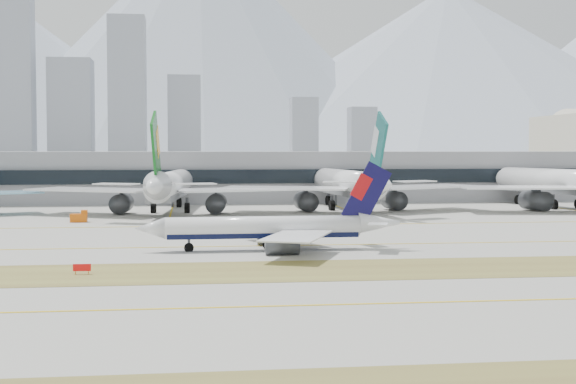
{
  "coord_description": "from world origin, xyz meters",
  "views": [
    {
      "loc": [
        -21.96,
        -133.61,
        15.6
      ],
      "look_at": [
        -3.17,
        18.0,
        7.5
      ],
      "focal_mm": 50.0,
      "sensor_mm": 36.0,
      "label": 1
    }
  ],
  "objects": [
    {
      "name": "gse_b",
      "position": [
        -45.38,
        42.27,
        1.05
      ],
      "size": [
        3.55,
        2.0,
        2.6
      ],
      "color": "#D6580B",
      "rests_on": "ground"
    },
    {
      "name": "gse_c",
      "position": [
        14.04,
        38.47,
        1.05
      ],
      "size": [
        3.55,
        2.0,
        2.6
      ],
      "color": "#D6580B",
      "rests_on": "ground"
    },
    {
      "name": "taxiing_airliner",
      "position": [
        -9.03,
        -10.46,
        3.37
      ],
      "size": [
        41.52,
        36.16,
        13.97
      ],
      "rotation": [
        0.0,
        0.0,
        3.15
      ],
      "color": "white",
      "rests_on": "ground"
    },
    {
      "name": "apron_markings",
      "position": [
        0.0,
        -53.95,
        0.02
      ],
      "size": [
        360.0,
        122.22,
        0.06
      ],
      "color": "brown",
      "rests_on": "ground"
    },
    {
      "name": "widebody_eva",
      "position": [
        -26.67,
        64.05,
        6.44
      ],
      "size": [
        67.7,
        66.55,
        24.24
      ],
      "rotation": [
        0.0,
        0.0,
        1.47
      ],
      "color": "white",
      "rests_on": "ground"
    },
    {
      "name": "widebody_china_air",
      "position": [
        77.01,
        65.02,
        6.61
      ],
      "size": [
        67.86,
        67.59,
        24.85
      ],
      "rotation": [
        0.0,
        0.0,
        1.8
      ],
      "color": "white",
      "rests_on": "ground"
    },
    {
      "name": "terminal",
      "position": [
        0.0,
        114.84,
        7.5
      ],
      "size": [
        280.0,
        43.1,
        15.0
      ],
      "color": "gray",
      "rests_on": "ground"
    },
    {
      "name": "mountain_ridge",
      "position": [
        33.0,
        1404.14,
        181.85
      ],
      "size": [
        2830.0,
        1120.0,
        470.0
      ],
      "color": "#9EA8B7",
      "rests_on": "ground"
    },
    {
      "name": "city_skyline",
      "position": [
        -106.76,
        453.42,
        49.8
      ],
      "size": [
        342.0,
        49.8,
        140.0
      ],
      "color": "#8B919E",
      "rests_on": "ground"
    },
    {
      "name": "hold_sign_left",
      "position": [
        -35.28,
        -32.0,
        0.88
      ],
      "size": [
        2.2,
        0.15,
        1.35
      ],
      "color": "red",
      "rests_on": "ground"
    },
    {
      "name": "widebody_cathay",
      "position": [
        18.74,
        67.82,
        6.53
      ],
      "size": [
        68.76,
        67.45,
        24.57
      ],
      "rotation": [
        0.0,
        0.0,
        1.65
      ],
      "color": "white",
      "rests_on": "ground"
    },
    {
      "name": "ground",
      "position": [
        0.0,
        0.0,
        0.0
      ],
      "size": [
        3000.0,
        3000.0,
        0.0
      ],
      "primitive_type": "plane",
      "color": "#A8A69D",
      "rests_on": "ground"
    }
  ]
}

